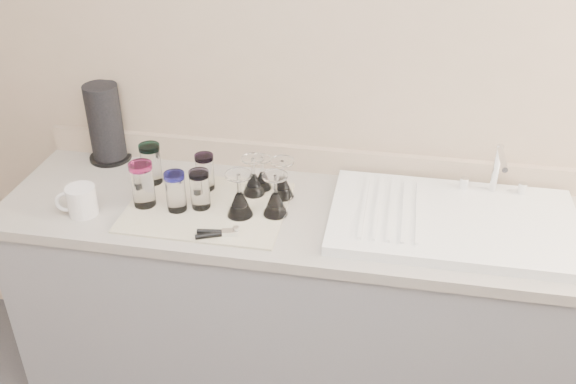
% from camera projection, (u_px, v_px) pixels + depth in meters
% --- Properties ---
extents(room_envelope, '(3.54, 3.50, 2.52)m').
position_uv_depth(room_envelope, '(140.00, 270.00, 0.89)').
color(room_envelope, '#4F4F54').
rests_on(room_envelope, ground).
extents(counter_unit, '(2.06, 0.62, 0.90)m').
position_uv_depth(counter_unit, '(291.00, 307.00, 2.47)').
color(counter_unit, gray).
rests_on(counter_unit, ground).
extents(sink_unit, '(0.82, 0.50, 0.22)m').
position_uv_depth(sink_unit, '(454.00, 220.00, 2.15)').
color(sink_unit, white).
rests_on(sink_unit, counter_unit).
extents(dish_towel, '(0.55, 0.42, 0.01)m').
position_uv_depth(dish_towel, '(207.00, 207.00, 2.25)').
color(dish_towel, beige).
rests_on(dish_towel, counter_unit).
extents(tumbler_teal, '(0.08, 0.08, 0.15)m').
position_uv_depth(tumbler_teal, '(151.00, 163.00, 2.35)').
color(tumbler_teal, white).
rests_on(tumbler_teal, dish_towel).
extents(tumbler_purple, '(0.07, 0.07, 0.14)m').
position_uv_depth(tumbler_purple, '(205.00, 172.00, 2.31)').
color(tumbler_purple, white).
rests_on(tumbler_purple, dish_towel).
extents(tumbler_magenta, '(0.08, 0.08, 0.16)m').
position_uv_depth(tumbler_magenta, '(143.00, 184.00, 2.21)').
color(tumbler_magenta, white).
rests_on(tumbler_magenta, dish_towel).
extents(tumbler_blue, '(0.07, 0.07, 0.14)m').
position_uv_depth(tumbler_blue, '(176.00, 191.00, 2.19)').
color(tumbler_blue, white).
rests_on(tumbler_blue, dish_towel).
extents(tumbler_lavender, '(0.07, 0.07, 0.14)m').
position_uv_depth(tumbler_lavender, '(200.00, 189.00, 2.20)').
color(tumbler_lavender, white).
rests_on(tumbler_lavender, dish_towel).
extents(goblet_back_left, '(0.08, 0.08, 0.14)m').
position_uv_depth(goblet_back_left, '(254.00, 181.00, 2.29)').
color(goblet_back_left, white).
rests_on(goblet_back_left, dish_towel).
extents(goblet_back_right, '(0.08, 0.08, 0.15)m').
position_uv_depth(goblet_back_right, '(282.00, 184.00, 2.28)').
color(goblet_back_right, white).
rests_on(goblet_back_right, dish_towel).
extents(goblet_front_left, '(0.09, 0.09, 0.16)m').
position_uv_depth(goblet_front_left, '(240.00, 201.00, 2.17)').
color(goblet_front_left, white).
rests_on(goblet_front_left, dish_towel).
extents(goblet_front_right, '(0.09, 0.09, 0.15)m').
position_uv_depth(goblet_front_right, '(275.00, 201.00, 2.18)').
color(goblet_front_right, white).
rests_on(goblet_front_right, dish_towel).
extents(goblet_extra, '(0.07, 0.07, 0.12)m').
position_uv_depth(goblet_extra, '(262.00, 178.00, 2.33)').
color(goblet_extra, white).
rests_on(goblet_extra, dish_towel).
extents(can_opener, '(0.14, 0.07, 0.02)m').
position_uv_depth(can_opener, '(217.00, 233.00, 2.09)').
color(can_opener, silver).
rests_on(can_opener, dish_towel).
extents(white_mug, '(0.15, 0.13, 0.10)m').
position_uv_depth(white_mug, '(81.00, 201.00, 2.19)').
color(white_mug, silver).
rests_on(white_mug, counter_unit).
extents(paper_towel_roll, '(0.16, 0.16, 0.31)m').
position_uv_depth(paper_towel_roll, '(105.00, 124.00, 2.49)').
color(paper_towel_roll, black).
rests_on(paper_towel_roll, counter_unit).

